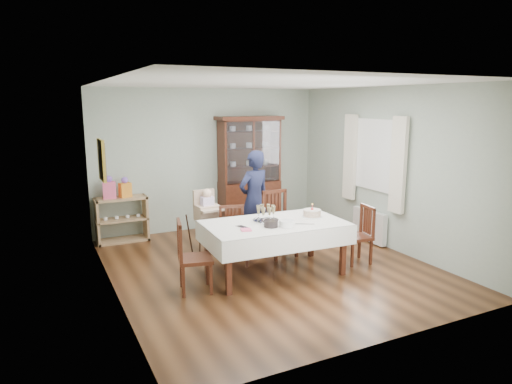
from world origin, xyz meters
TOP-DOWN VIEW (x-y plane):
  - floor at (0.00, 0.00)m, footprint 5.00×5.00m
  - room_shell at (0.00, 0.53)m, footprint 5.00×5.00m
  - dining_table at (-0.06, -0.29)m, footprint 2.05×1.24m
  - china_cabinet at (0.75, 2.26)m, footprint 1.30×0.48m
  - sideboard at (-1.75, 2.28)m, footprint 0.90×0.38m
  - picture_frame at (-2.22, 0.80)m, footprint 0.04×0.48m
  - window at (2.22, 0.30)m, footprint 0.04×1.02m
  - curtain_left at (2.16, -0.32)m, footprint 0.07×0.30m
  - curtain_right at (2.16, 0.92)m, footprint 0.07×0.30m
  - radiator at (2.16, 0.30)m, footprint 0.10×0.80m
  - chair_far_left at (-0.44, 0.31)m, footprint 0.48×0.48m
  - chair_far_right at (0.40, 0.39)m, footprint 0.47×0.47m
  - chair_end_left at (-1.31, -0.38)m, footprint 0.51×0.51m
  - chair_end_right at (1.30, -0.44)m, footprint 0.44×0.44m
  - woman at (0.21, 0.94)m, footprint 0.68×0.53m
  - high_chair at (-0.63, 0.95)m, footprint 0.51×0.51m
  - champagne_tray at (-0.15, -0.17)m, footprint 0.38×0.38m
  - birthday_cake at (0.58, -0.26)m, footprint 0.30×0.30m
  - plate_stack_dark at (-0.22, -0.47)m, footprint 0.24×0.24m
  - plate_stack_white at (-0.02, -0.55)m, footprint 0.27×0.27m
  - napkin_stack at (-0.60, -0.48)m, footprint 0.16×0.16m
  - cutlery at (-0.62, -0.31)m, footprint 0.15×0.19m
  - cake_knife at (0.27, -0.56)m, footprint 0.25×0.15m
  - gift_bag_pink at (-1.93, 2.26)m, footprint 0.23×0.17m
  - gift_bag_orange at (-1.67, 2.26)m, footprint 0.22×0.18m

SIDE VIEW (x-z plane):
  - floor at x=0.00m, z-range 0.00..0.00m
  - chair_end_right at x=1.30m, z-range -0.18..0.70m
  - chair_far_left at x=-0.44m, z-range -0.18..0.71m
  - chair_end_left at x=-1.31m, z-range -0.19..0.76m
  - radiator at x=2.16m, z-range 0.02..0.57m
  - chair_far_right at x=0.40m, z-range -0.21..0.83m
  - dining_table at x=-0.06m, z-range 0.00..0.76m
  - sideboard at x=-1.75m, z-range 0.00..0.80m
  - high_chair at x=-0.63m, z-range -0.12..0.97m
  - cake_knife at x=0.27m, z-range 0.76..0.77m
  - cutlery at x=-0.62m, z-range 0.76..0.77m
  - napkin_stack at x=-0.60m, z-range 0.76..0.78m
  - plate_stack_white at x=-0.02m, z-range 0.76..0.85m
  - plate_stack_dark at x=-0.22m, z-range 0.76..0.85m
  - birthday_cake at x=0.58m, z-range 0.71..0.92m
  - woman at x=0.21m, z-range 0.00..1.66m
  - champagne_tray at x=-0.15m, z-range 0.72..0.95m
  - gift_bag_orange at x=-1.67m, z-range 0.78..1.14m
  - gift_bag_pink at x=-1.93m, z-range 0.78..1.18m
  - china_cabinet at x=0.75m, z-range 0.04..2.21m
  - curtain_left at x=2.16m, z-range 0.67..2.23m
  - curtain_right at x=2.16m, z-range 0.67..2.23m
  - window at x=2.22m, z-range 0.94..2.16m
  - picture_frame at x=-2.22m, z-range 1.36..1.94m
  - room_shell at x=0.00m, z-range -0.80..4.20m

